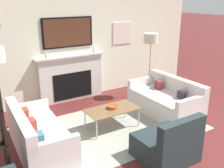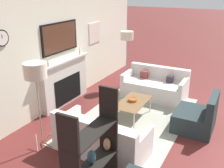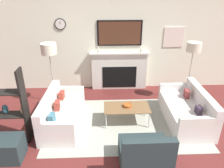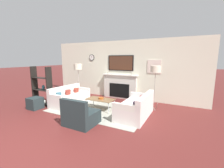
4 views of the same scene
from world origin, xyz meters
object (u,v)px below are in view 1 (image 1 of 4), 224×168
Objects in this scene: decorative_bowl at (112,107)px; armchair at (167,145)px; couch_left at (38,136)px; floor_lamp_right at (151,39)px; coffee_table at (112,110)px; couch_right at (166,101)px.

armchair is at bearing -83.47° from decorative_bowl.
couch_left is 3.59m from floor_lamp_right.
coffee_table is 0.63× the size of floor_lamp_right.
couch_right is at bearing -109.48° from floor_lamp_right.
armchair is at bearing -82.66° from coffee_table.
couch_right is 1.61m from floor_lamp_right.
armchair reaches higher than couch_left.
couch_left is at bearing -178.94° from coffee_table.
floor_lamp_right is at bearing 17.54° from couch_left.
floor_lamp_right reaches higher than couch_right.
couch_right reaches higher than couch_left.
decorative_bowl is at bearing -150.72° from floor_lamp_right.
decorative_bowl is (-1.37, 0.05, 0.16)m from couch_right.
couch_right is 1.58× the size of coffee_table.
couch_left is 8.46× the size of decorative_bowl.
decorative_bowl is at bearing 177.89° from couch_right.
decorative_bowl is 0.12× the size of floor_lamp_right.
armchair is 1.40m from decorative_bowl.
couch_right is 1.89× the size of armchair.
couch_left is at bearing -162.46° from floor_lamp_right.
coffee_table is at bearing -128.22° from decorative_bowl.
floor_lamp_right is (3.23, 1.02, 1.20)m from couch_left.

